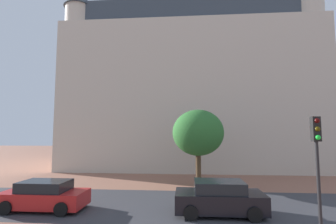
# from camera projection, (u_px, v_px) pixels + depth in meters

# --- Properties ---
(ground_plane) EXTENTS (120.00, 120.00, 0.00)m
(ground_plane) POSITION_uv_depth(u_px,v_px,m) (163.00, 204.00, 12.94)
(ground_plane) COLOR #93604C
(street_asphalt_strip) EXTENTS (120.00, 6.25, 0.00)m
(street_asphalt_strip) POSITION_uv_depth(u_px,v_px,m) (162.00, 204.00, 12.85)
(street_asphalt_strip) COLOR #38383D
(street_asphalt_strip) RESTS_ON ground_plane
(landmark_building) EXTENTS (27.27, 15.88, 31.69)m
(landmark_building) POSITION_uv_depth(u_px,v_px,m) (189.00, 90.00, 30.77)
(landmark_building) COLOR beige
(landmark_building) RESTS_ON ground_plane
(car_black) EXTENTS (4.12, 2.09, 1.53)m
(car_black) POSITION_uv_depth(u_px,v_px,m) (219.00, 198.00, 11.33)
(car_black) COLOR black
(car_black) RESTS_ON ground_plane
(car_red) EXTENTS (4.09, 1.96, 1.41)m
(car_red) POSITION_uv_depth(u_px,v_px,m) (44.00, 196.00, 11.98)
(car_red) COLOR red
(car_red) RESTS_ON ground_plane
(traffic_light_pole) EXTENTS (0.28, 0.34, 4.38)m
(traffic_light_pole) POSITION_uv_depth(u_px,v_px,m) (317.00, 153.00, 8.60)
(traffic_light_pole) COLOR black
(traffic_light_pole) RESTS_ON ground_plane
(tree_curb_far) EXTENTS (3.70, 3.70, 5.51)m
(tree_curb_far) POSITION_uv_depth(u_px,v_px,m) (198.00, 133.00, 17.41)
(tree_curb_far) COLOR #4C3823
(tree_curb_far) RESTS_ON ground_plane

